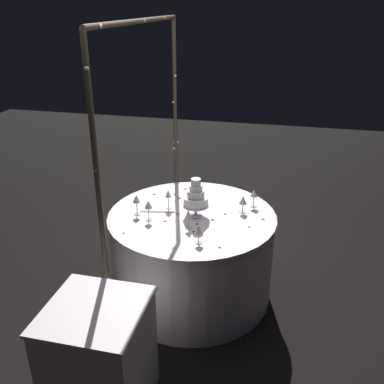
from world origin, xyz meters
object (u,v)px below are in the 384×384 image
(tiered_cake, at_px, (196,198))
(wine_glass_2, at_px, (243,201))
(wine_glass_3, at_px, (148,205))
(cake_knife, at_px, (160,211))
(wine_glass_1, at_px, (136,200))
(wine_glass_5, at_px, (254,194))
(wine_glass_6, at_px, (199,230))
(wine_glass_0, at_px, (188,215))
(main_table, at_px, (192,255))
(side_table, at_px, (100,359))
(wine_glass_4, at_px, (168,195))
(decorative_arch, at_px, (145,133))

(tiered_cake, xyz_separation_m, wine_glass_2, (0.16, -0.37, -0.06))
(wine_glass_3, height_order, cake_knife, wine_glass_3)
(wine_glass_1, bearing_deg, wine_glass_5, -68.26)
(wine_glass_1, xyz_separation_m, wine_glass_6, (-0.33, -0.60, -0.03))
(wine_glass_0, height_order, wine_glass_1, wine_glass_1)
(main_table, bearing_deg, side_table, 167.39)
(tiered_cake, height_order, wine_glass_4, tiered_cake)
(wine_glass_6, xyz_separation_m, cake_knife, (0.42, 0.43, -0.10))
(side_table, relative_size, wine_glass_2, 5.23)
(wine_glass_6, bearing_deg, tiered_cake, 15.60)
(wine_glass_3, distance_m, wine_glass_5, 0.92)
(wine_glass_1, bearing_deg, side_table, -172.27)
(side_table, bearing_deg, main_table, -12.61)
(side_table, distance_m, cake_knife, 1.33)
(wine_glass_0, height_order, wine_glass_4, wine_glass_4)
(cake_knife, bearing_deg, tiered_cake, -91.74)
(side_table, height_order, wine_glass_2, wine_glass_2)
(wine_glass_6, relative_size, cake_knife, 0.50)
(decorative_arch, distance_m, wine_glass_0, 0.73)
(wine_glass_5, bearing_deg, wine_glass_6, 154.95)
(wine_glass_4, height_order, wine_glass_5, wine_glass_4)
(main_table, height_order, side_table, main_table)
(wine_glass_5, bearing_deg, wine_glass_2, 149.51)
(main_table, height_order, wine_glass_4, wine_glass_4)
(wine_glass_5, bearing_deg, wine_glass_3, 119.10)
(side_table, relative_size, wine_glass_1, 4.42)
(side_table, xyz_separation_m, wine_glass_6, (0.85, -0.44, 0.51))
(tiered_cake, distance_m, wine_glass_1, 0.49)
(decorative_arch, height_order, wine_glass_3, decorative_arch)
(wine_glass_5, height_order, cake_knife, wine_glass_5)
(wine_glass_0, distance_m, wine_glass_2, 0.53)
(wine_glass_3, bearing_deg, side_table, -178.34)
(decorative_arch, xyz_separation_m, wine_glass_4, (0.06, -0.16, -0.55))
(tiered_cake, relative_size, wine_glass_3, 1.91)
(wine_glass_2, xyz_separation_m, cake_knife, (-0.15, 0.68, -0.10))
(side_table, bearing_deg, wine_glass_2, -25.92)
(tiered_cake, bearing_deg, wine_glass_0, 177.00)
(decorative_arch, relative_size, wine_glass_0, 14.32)
(decorative_arch, bearing_deg, wine_glass_5, -72.42)
(wine_glass_2, xyz_separation_m, wine_glass_4, (-0.08, 0.62, 0.02))
(tiered_cake, relative_size, wine_glass_6, 2.30)
(wine_glass_4, xyz_separation_m, wine_glass_5, (0.21, -0.70, -0.01))
(decorative_arch, height_order, wine_glass_4, decorative_arch)
(wine_glass_3, relative_size, wine_glass_6, 1.20)
(wine_glass_0, relative_size, cake_knife, 0.55)
(tiered_cake, relative_size, wine_glass_4, 1.90)
(wine_glass_1, height_order, wine_glass_2, wine_glass_1)
(side_table, distance_m, wine_glass_6, 1.08)
(tiered_cake, height_order, wine_glass_3, tiered_cake)
(wine_glass_0, xyz_separation_m, wine_glass_2, (0.37, -0.38, -0.01))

